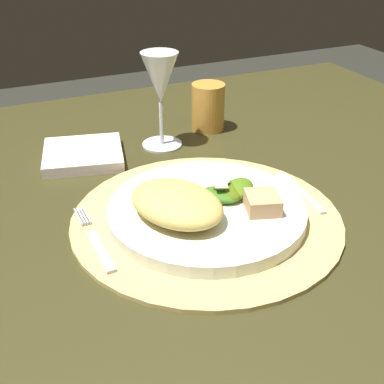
{
  "coord_description": "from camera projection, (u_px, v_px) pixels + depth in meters",
  "views": [
    {
      "loc": [
        -0.32,
        -0.65,
        1.13
      ],
      "look_at": [
        -0.05,
        -0.06,
        0.75
      ],
      "focal_mm": 47.37,
      "sensor_mm": 36.0,
      "label": 1
    }
  ],
  "objects": [
    {
      "name": "dining_table",
      "position": [
        204.0,
        246.0,
        0.89
      ],
      "size": [
        1.25,
        0.98,
        0.73
      ],
      "color": "#373418",
      "rests_on": "ground"
    },
    {
      "name": "placemat",
      "position": [
        206.0,
        218.0,
        0.72
      ],
      "size": [
        0.38,
        0.38,
        0.01
      ],
      "primitive_type": "cylinder",
      "color": "tan",
      "rests_on": "dining_table"
    },
    {
      "name": "dinner_plate",
      "position": [
        207.0,
        211.0,
        0.71
      ],
      "size": [
        0.28,
        0.28,
        0.02
      ],
      "primitive_type": "cylinder",
      "color": "silver",
      "rests_on": "placemat"
    },
    {
      "name": "pasta_serving",
      "position": [
        177.0,
        203.0,
        0.67
      ],
      "size": [
        0.15,
        0.17,
        0.04
      ],
      "primitive_type": "ellipsoid",
      "rotation": [
        0.0,
        0.0,
        1.95
      ],
      "color": "#E1BD60",
      "rests_on": "dinner_plate"
    },
    {
      "name": "salad_greens",
      "position": [
        231.0,
        191.0,
        0.72
      ],
      "size": [
        0.1,
        0.07,
        0.03
      ],
      "color": "#465E10",
      "rests_on": "dinner_plate"
    },
    {
      "name": "bread_piece",
      "position": [
        262.0,
        203.0,
        0.69
      ],
      "size": [
        0.06,
        0.06,
        0.02
      ],
      "primitive_type": "cube",
      "rotation": [
        0.0,
        0.0,
        5.98
      ],
      "color": "tan",
      "rests_on": "dinner_plate"
    },
    {
      "name": "fork",
      "position": [
        95.0,
        241.0,
        0.66
      ],
      "size": [
        0.02,
        0.16,
        0.0
      ],
      "color": "silver",
      "rests_on": "placemat"
    },
    {
      "name": "spoon",
      "position": [
        293.0,
        185.0,
        0.79
      ],
      "size": [
        0.03,
        0.13,
        0.01
      ],
      "color": "silver",
      "rests_on": "placemat"
    },
    {
      "name": "napkin",
      "position": [
        83.0,
        154.0,
        0.89
      ],
      "size": [
        0.16,
        0.16,
        0.02
      ],
      "primitive_type": "cube",
      "rotation": [
        0.0,
        0.0,
        -0.23
      ],
      "color": "white",
      "rests_on": "dining_table"
    },
    {
      "name": "wine_glass",
      "position": [
        160.0,
        82.0,
        0.88
      ],
      "size": [
        0.07,
        0.07,
        0.17
      ],
      "color": "silver",
      "rests_on": "dining_table"
    },
    {
      "name": "amber_tumbler",
      "position": [
        208.0,
        107.0,
        0.99
      ],
      "size": [
        0.06,
        0.06,
        0.09
      ],
      "primitive_type": "cylinder",
      "color": "gold",
      "rests_on": "dining_table"
    }
  ]
}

